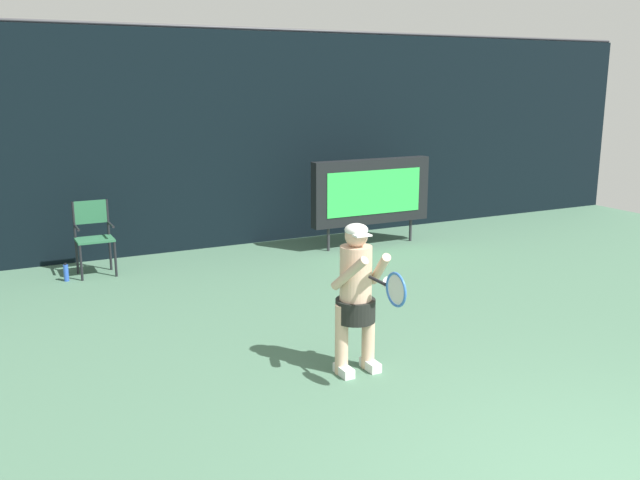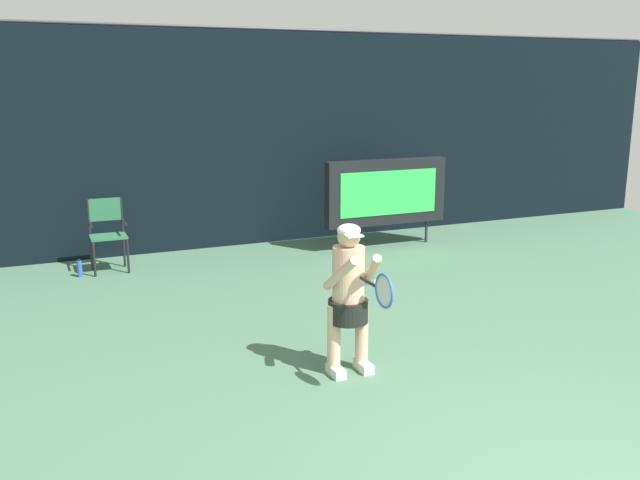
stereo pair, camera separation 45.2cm
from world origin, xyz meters
The scene contains 6 objects.
backdrop_screen centered at (0.00, 8.50, 1.81)m, with size 18.00×0.12×3.66m.
scoreboard centered at (2.29, 7.33, 0.95)m, with size 2.20×0.21×1.50m.
umpire_chair centered at (-2.25, 7.63, 0.62)m, with size 0.52×0.44×1.08m.
water_bottle centered at (-2.69, 7.43, 0.12)m, with size 0.07×0.07×0.27m.
tennis_player centered at (-0.56, 2.86, 0.81)m, with size 0.52×0.59×1.48m.
tennis_racket centered at (-0.54, 2.22, 1.02)m, with size 0.03×0.60×0.31m.
Camera 2 is at (-3.31, -2.80, 2.79)m, focal length 38.62 mm.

